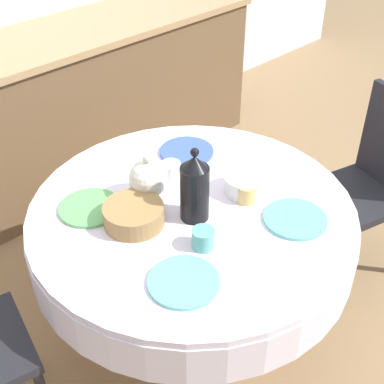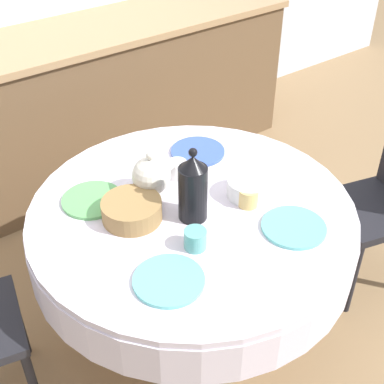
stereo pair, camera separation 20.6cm
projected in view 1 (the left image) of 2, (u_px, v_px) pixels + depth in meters
ground_plane at (192, 327)px, 2.55m from camera, size 12.00×12.00×0.00m
kitchen_counter at (20, 128)px, 3.11m from camera, size 3.24×0.64×0.95m
dining_table at (192, 231)px, 2.19m from camera, size 1.31×1.31×0.73m
chair_left at (371, 179)px, 2.62m from camera, size 0.49×0.49×0.95m
plate_near_left at (184, 282)px, 1.79m from camera, size 0.25×0.25×0.01m
cup_near_left at (203, 238)px, 1.91m from camera, size 0.08×0.08×0.08m
plate_near_right at (295, 219)px, 2.05m from camera, size 0.25×0.25×0.01m
cup_near_right at (247, 193)px, 2.13m from camera, size 0.08×0.08×0.08m
plate_far_left at (90, 208)px, 2.10m from camera, size 0.25×0.25×0.01m
cup_far_left at (136, 210)px, 2.04m from camera, size 0.08×0.08×0.08m
plate_far_right at (187, 151)px, 2.43m from camera, size 0.25×0.25×0.01m
cup_far_right at (171, 171)px, 2.25m from camera, size 0.08×0.08×0.08m
coffee_carafe at (195, 188)px, 1.99m from camera, size 0.11×0.11×0.31m
teapot at (149, 179)px, 2.12m from camera, size 0.22×0.16×0.20m
bread_basket at (134, 215)px, 2.02m from camera, size 0.23×0.23×0.08m
fruit_bowl at (245, 184)px, 2.18m from camera, size 0.17×0.17×0.08m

